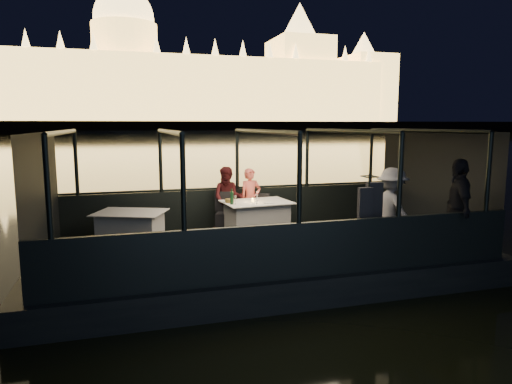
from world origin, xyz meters
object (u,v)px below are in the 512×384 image
object	(u,v)px
dining_table_central	(257,219)
wine_bottle	(232,197)
chair_port_right	(264,211)
coat_stand	(368,214)
passenger_stripe	(392,207)
dining_table_aft	(131,228)
passenger_dark	(457,212)
chair_port_left	(226,213)
person_man_maroon	(228,198)
person_woman_coral	(251,197)

from	to	relation	value
dining_table_central	wine_bottle	bearing A→B (deg)	-164.22
chair_port_right	coat_stand	distance (m)	3.24
chair_port_right	wine_bottle	xyz separation A→B (m)	(-0.92, -0.69, 0.47)
dining_table_central	passenger_stripe	size ratio (longest dim) A/B	0.89
dining_table_aft	chair_port_right	distance (m)	3.07
dining_table_central	dining_table_aft	bearing A→B (deg)	-176.99
dining_table_central	dining_table_aft	xyz separation A→B (m)	(-2.68, -0.14, 0.00)
dining_table_aft	wine_bottle	distance (m)	2.15
dining_table_aft	passenger_dark	distance (m)	6.26
chair_port_left	passenger_dark	distance (m)	4.81
wine_bottle	dining_table_aft	bearing A→B (deg)	179.20
dining_table_aft	wine_bottle	xyz separation A→B (m)	(2.08, -0.03, 0.53)
wine_bottle	chair_port_left	bearing A→B (deg)	88.12
passenger_stripe	passenger_dark	distance (m)	1.16
dining_table_aft	person_man_maroon	distance (m)	2.39
chair_port_right	passenger_dark	world-z (taller)	passenger_dark
person_man_maroon	passenger_dark	xyz separation A→B (m)	(3.54, -3.32, 0.10)
chair_port_right	chair_port_left	bearing A→B (deg)	-156.68
passenger_stripe	wine_bottle	world-z (taller)	passenger_stripe
person_woman_coral	person_man_maroon	distance (m)	0.54
dining_table_central	person_man_maroon	bearing A→B (deg)	123.86
dining_table_central	person_woman_coral	bearing A→B (deg)	85.16
person_man_maroon	passenger_dark	world-z (taller)	passenger_dark
chair_port_right	dining_table_central	bearing A→B (deg)	-97.66
passenger_stripe	passenger_dark	bearing A→B (deg)	-139.51
coat_stand	passenger_stripe	size ratio (longest dim) A/B	0.99
dining_table_central	person_woman_coral	xyz separation A→B (m)	(0.06, 0.72, 0.36)
chair_port_right	person_man_maroon	xyz separation A→B (m)	(-0.80, 0.19, 0.30)
coat_stand	passenger_dark	size ratio (longest dim) A/B	0.87
chair_port_right	passenger_dark	distance (m)	4.18
chair_port_right	wine_bottle	bearing A→B (deg)	-119.34
person_woman_coral	dining_table_central	bearing A→B (deg)	-103.17
dining_table_aft	chair_port_left	xyz separation A→B (m)	(2.10, 0.67, 0.06)
chair_port_left	person_woman_coral	bearing A→B (deg)	39.45
dining_table_central	chair_port_right	distance (m)	0.62
dining_table_aft	coat_stand	world-z (taller)	coat_stand
wine_bottle	passenger_dark	bearing A→B (deg)	-33.59
person_man_maroon	passenger_dark	distance (m)	4.86
chair_port_right	wine_bottle	size ratio (longest dim) A/B	2.49
person_man_maroon	wine_bottle	xyz separation A→B (m)	(-0.12, -0.89, 0.17)
chair_port_right	person_man_maroon	bearing A→B (deg)	-170.12
coat_stand	person_man_maroon	size ratio (longest dim) A/B	1.08
dining_table_aft	wine_bottle	world-z (taller)	wine_bottle
passenger_stripe	chair_port_right	bearing A→B (deg)	28.24
passenger_dark	person_man_maroon	bearing A→B (deg)	-108.60
person_woman_coral	wine_bottle	xyz separation A→B (m)	(-0.66, -0.89, 0.17)
passenger_stripe	person_man_maroon	bearing A→B (deg)	36.21
dining_table_central	wine_bottle	distance (m)	0.82
passenger_stripe	coat_stand	bearing A→B (deg)	117.42
dining_table_aft	coat_stand	size ratio (longest dim) A/B	0.84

